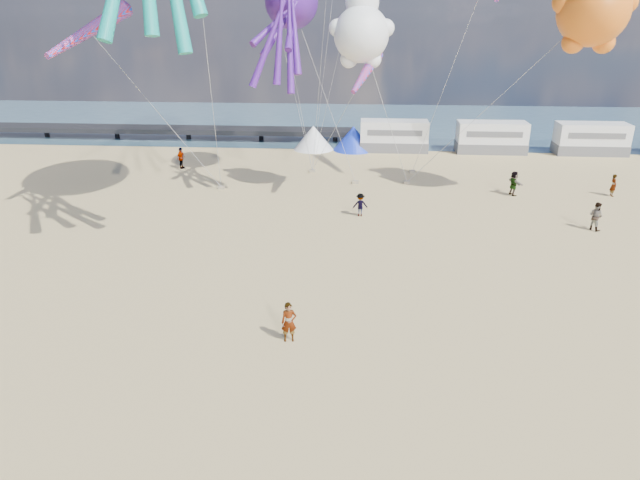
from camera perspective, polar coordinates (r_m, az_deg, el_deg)
The scene contains 24 objects.
ground at distance 21.26m, azimuth -4.45°, elevation -15.95°, with size 120.00×120.00×0.00m, color tan.
water at distance 72.78m, azimuth 1.95°, elevation 11.68°, with size 120.00×120.00×0.00m, color #355466.
pier at distance 68.99m, azimuth -22.79°, elevation 10.26°, with size 60.00×3.00×0.50m, color black.
motorhome_0 at distance 57.80m, azimuth 7.39°, elevation 10.30°, with size 6.60×2.50×3.00m, color silver.
motorhome_1 at distance 59.09m, azimuth 16.76°, elevation 9.81°, with size 6.60×2.50×3.00m, color silver.
motorhome_2 at distance 61.83m, azimuth 25.48°, elevation 9.13°, with size 6.60×2.50×3.00m, color silver.
tent_white at distance 57.97m, azimuth -0.66°, elevation 10.21°, with size 4.00×4.00×2.40m, color white.
tent_blue at distance 57.78m, azimuth 3.35°, elevation 10.13°, with size 4.00×4.00×2.40m, color #1933CC.
standing_person at distance 24.20m, azimuth -3.13°, elevation -8.20°, with size 0.65×0.42×1.77m, color tan.
beachgoer_1 at distance 40.19m, azimuth 25.87°, elevation 2.17°, with size 0.90×0.58×1.84m, color #7F6659.
beachgoer_2 at distance 38.80m, azimuth 4.04°, elevation 3.54°, with size 0.77×0.60×1.59m, color #7F6659.
beachgoer_3 at distance 52.23m, azimuth -13.73°, elevation 7.96°, with size 1.21×0.69×1.87m, color #7F6659.
beachgoer_4 at distance 45.58m, azimuth 18.81°, elevation 5.39°, with size 1.09×0.45×1.86m, color #7F6659.
beachgoer_5 at distance 48.29m, azimuth 27.28°, elevation 4.89°, with size 1.57×0.50×1.69m, color #7F6659.
sandbag_a at distance 45.63m, azimuth -9.85°, elevation 5.20°, with size 0.50×0.35×0.22m, color gray.
sandbag_b at distance 46.49m, azimuth 3.57°, elevation 5.80°, with size 0.50×0.35×0.22m, color gray.
sandbag_c at distance 46.89m, azimuth 8.71°, elevation 5.73°, with size 0.50×0.35×0.22m, color gray.
sandbag_d at distance 50.18m, azimuth 9.22°, elevation 6.77°, with size 0.50×0.35×0.22m, color gray.
sandbag_e at distance 49.80m, azimuth -0.77°, elevation 6.94°, with size 0.50×0.35×0.22m, color gray.
kite_octopus_purple at distance 45.08m, azimuth -2.85°, elevation 22.69°, with size 3.80×8.87×10.13m, color #491782, non-canonical shape.
kite_panda at distance 40.18m, azimuth 4.16°, elevation 19.83°, with size 4.47×4.20×6.31m, color white, non-canonical shape.
kite_teddy_orange at distance 42.47m, azimuth 25.68°, elevation 19.99°, with size 5.41×5.09×7.63m, color orange, non-canonical shape.
windsock_left at distance 40.34m, azimuth -22.09°, elevation 18.81°, with size 1.10×7.50×7.50m, color red, non-canonical shape.
windsock_right at distance 39.63m, azimuth 4.56°, elevation 16.34°, with size 0.90×4.43×4.43m, color red, non-canonical shape.
Camera 1 is at (2.80, -16.55, 13.05)m, focal length 32.00 mm.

